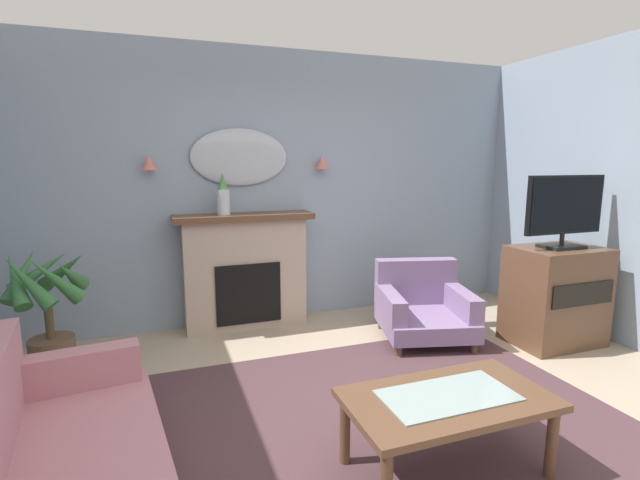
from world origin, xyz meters
name	(u,v)px	position (x,y,z in m)	size (l,w,h in m)	color
floor	(392,449)	(0.00, 0.00, -0.05)	(6.40, 5.83, 0.10)	tan
wall_back	(282,188)	(0.00, 2.47, 1.39)	(6.40, 0.10, 2.78)	#8C9EB2
patterned_rug	(377,423)	(0.00, 0.20, 0.01)	(3.20, 2.40, 0.01)	#4C3338
fireplace	(246,272)	(-0.45, 2.24, 0.57)	(1.36, 0.36, 1.16)	tan
mantel_vase_right	(223,196)	(-0.65, 2.22, 1.34)	(0.12, 0.12, 0.40)	silver
wall_mirror	(240,157)	(-0.45, 2.39, 1.71)	(0.96, 0.06, 0.56)	#B2BCC6
wall_sconce_left	(149,162)	(-1.30, 2.34, 1.66)	(0.14, 0.14, 0.14)	#D17066
wall_sconce_right	(322,162)	(0.40, 2.34, 1.66)	(0.14, 0.14, 0.14)	#D17066
coffee_table	(447,406)	(0.14, -0.33, 0.38)	(1.10, 0.60, 0.45)	brown
floral_couch	(45,460)	(-1.81, -0.01, 0.32)	(1.06, 1.80, 0.76)	#B77A84
armchair_by_coffee_table	(422,306)	(1.08, 1.40, 0.31)	(0.98, 1.00, 0.71)	gray
tv_cabinet	(555,295)	(2.15, 0.86, 0.45)	(0.80, 0.57, 0.90)	brown
tv_flatscreen	(565,210)	(2.15, 0.84, 1.25)	(0.84, 0.24, 0.65)	black
potted_plant_corner_palm	(47,308)	(-2.11, 1.71, 0.55)	(0.65, 0.66, 1.02)	brown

